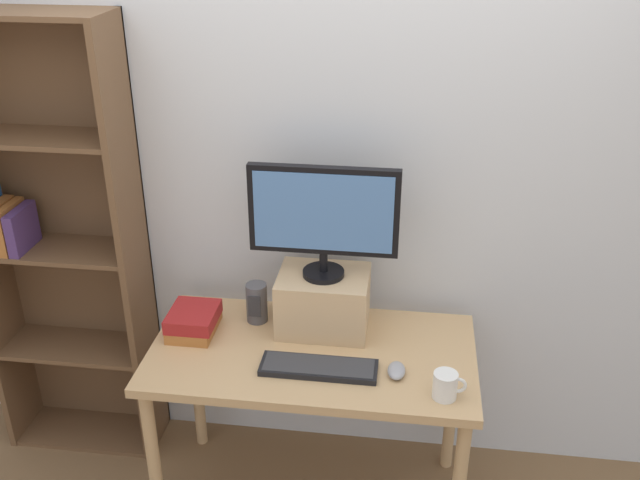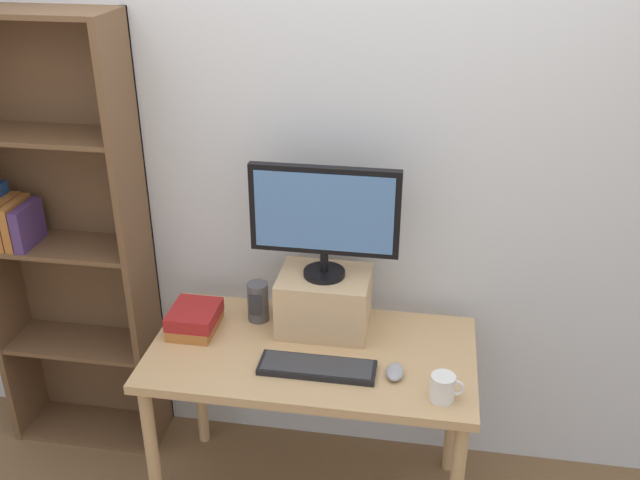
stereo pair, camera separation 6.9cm
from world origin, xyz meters
The scene contains 10 objects.
back_wall centered at (0.00, 0.45, 1.30)m, with size 7.00×0.08×2.60m.
desk centered at (0.00, 0.00, 0.67)m, with size 1.23×0.66×0.76m.
bookshelf_unit centered at (-1.12, 0.29, 0.99)m, with size 0.68×0.28×1.95m.
riser_box centered at (0.02, 0.17, 0.88)m, with size 0.35×0.27×0.23m.
computer_monitor centered at (0.02, 0.17, 1.25)m, with size 0.56×0.16×0.44m.
keyboard centered at (0.04, -0.12, 0.78)m, with size 0.43×0.13×0.02m.
computer_mouse centered at (0.32, -0.11, 0.78)m, with size 0.06×0.10×0.04m.
book_stack centered at (-0.48, 0.06, 0.81)m, with size 0.18×0.23×0.10m.
coffee_mug centered at (0.49, -0.22, 0.81)m, with size 0.12×0.08×0.10m.
desk_speaker centered at (-0.25, 0.18, 0.85)m, with size 0.08×0.09×0.16m.
Camera 2 is at (0.40, -2.21, 2.34)m, focal length 40.00 mm.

